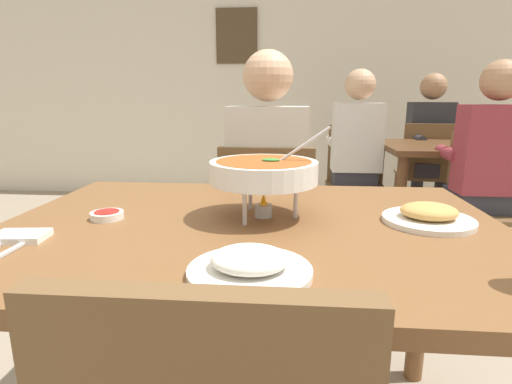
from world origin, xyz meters
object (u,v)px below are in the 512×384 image
chair_bg_left (425,169)px  chair_bg_middle (488,197)px  chair_diner_main (267,227)px  curry_bowl (264,172)px  dining_table_main (251,258)px  patron_bg_middle (487,162)px  sauce_dish (107,215)px  appetizer_plate (429,216)px  diner_main (268,177)px  patron_bg_right (356,147)px  chair_bg_right (354,176)px  patron_bg_left (430,140)px  rice_plate (250,265)px  dining_table_far (452,164)px

chair_bg_left → chair_bg_middle: size_ratio=1.00×
chair_diner_main → curry_bowl: 0.82m
dining_table_main → patron_bg_middle: bearing=47.8°
chair_diner_main → sauce_dish: 0.92m
appetizer_plate → chair_diner_main: bearing=122.8°
diner_main → patron_bg_right: (0.60, 1.23, 0.00)m
chair_diner_main → chair_bg_left: same height
chair_bg_right → patron_bg_left: (0.70, 0.46, 0.24)m
dining_table_main → chair_bg_right: (0.61, 2.09, -0.16)m
dining_table_main → patron_bg_left: patron_bg_left is taller
chair_bg_left → patron_bg_left: size_ratio=0.69×
chair_bg_right → sauce_dish: bearing=-115.8°
chair_bg_left → chair_bg_middle: same height
appetizer_plate → sauce_dish: (-0.88, -0.04, -0.01)m
chair_diner_main → rice_plate: bearing=-88.5°
sauce_dish → chair_diner_main: bearing=62.5°
chair_diner_main → patron_bg_middle: (1.24, 0.59, 0.24)m
diner_main → chair_bg_right: diner_main is taller
chair_bg_left → patron_bg_right: patron_bg_right is taller
chair_diner_main → patron_bg_right: (0.60, 1.26, 0.24)m
rice_plate → chair_bg_middle: 2.23m
chair_bg_right → chair_bg_left: bearing=31.1°
patron_bg_left → dining_table_main: bearing=-117.1°
curry_bowl → dining_table_far: bearing=56.8°
diner_main → chair_bg_middle: diner_main is taller
sauce_dish → dining_table_far: bearing=49.4°
sauce_dish → diner_main: bearing=63.5°
sauce_dish → chair_bg_left: (1.68, 2.50, -0.28)m
chair_bg_left → chair_bg_right: 0.77m
curry_bowl → rice_plate: (-0.00, -0.39, -0.11)m
chair_bg_left → patron_bg_middle: patron_bg_middle is taller
dining_table_main → sauce_dish: (-0.41, -0.00, 0.11)m
dining_table_far → chair_bg_middle: bearing=-85.3°
diner_main → rice_plate: 1.14m
dining_table_far → chair_bg_middle: 0.52m
patron_bg_middle → dining_table_main: bearing=-132.2°
patron_bg_left → patron_bg_right: 0.88m
chair_diner_main → diner_main: 0.24m
dining_table_main → rice_plate: bearing=-85.1°
rice_plate → chair_bg_right: 2.51m
curry_bowl → chair_bg_left: bearing=63.0°
rice_plate → appetizer_plate: 0.58m
dining_table_main → chair_bg_middle: 1.98m
patron_bg_left → chair_diner_main: bearing=-126.3°
dining_table_main → patron_bg_right: (0.60, 2.04, 0.07)m
chair_bg_right → patron_bg_right: 0.24m
appetizer_plate → chair_bg_right: size_ratio=0.27×
diner_main → patron_bg_right: 1.37m
curry_bowl → dining_table_far: size_ratio=0.33×
appetizer_plate → patron_bg_middle: size_ratio=0.18×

